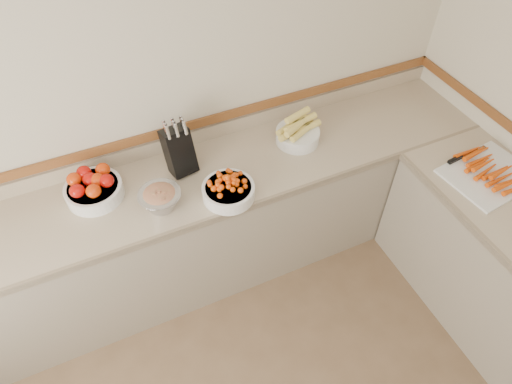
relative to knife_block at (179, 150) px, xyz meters
name	(u,v)px	position (x,y,z in m)	size (l,w,h in m)	color
back_wall	(153,99)	(-0.06, 0.20, 0.25)	(4.00, 4.00, 0.00)	beige
counter_back	(187,231)	(-0.06, -0.12, -0.60)	(4.00, 0.65, 1.08)	tan
knife_block	(179,150)	(0.00, 0.00, 0.00)	(0.18, 0.21, 0.37)	black
tomato_bowl	(93,188)	(-0.52, -0.01, -0.08)	(0.33, 0.33, 0.16)	white
cherry_tomato_bowl	(228,190)	(0.17, -0.33, -0.10)	(0.30, 0.30, 0.17)	white
corn_bowl	(298,132)	(0.76, -0.07, -0.08)	(0.31, 0.28, 0.21)	white
rhubarb_bowl	(160,198)	(-0.20, -0.25, -0.08)	(0.24, 0.24, 0.14)	#B2B2BA
cutting_board	(489,172)	(1.66, -0.82, -0.13)	(0.56, 0.46, 0.07)	white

